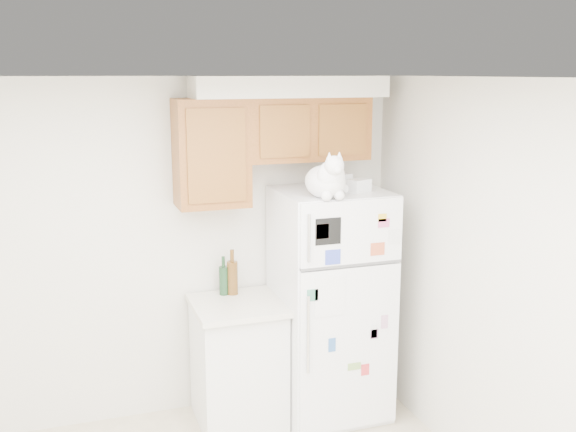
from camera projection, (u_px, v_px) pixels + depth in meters
name	position (u px, v px, depth m)	size (l,w,h in m)	color
room_shell	(206.00, 258.00, 3.16)	(3.84, 4.04, 2.52)	beige
refrigerator	(330.00, 304.00, 4.97)	(0.76, 0.78, 1.70)	white
base_counter	(238.00, 361.00, 4.90)	(0.64, 0.64, 0.92)	white
cat	(327.00, 180.00, 4.48)	(0.32, 0.47, 0.33)	white
storage_box_back	(338.00, 180.00, 4.92)	(0.18, 0.13, 0.10)	white
storage_box_front	(359.00, 186.00, 4.73)	(0.15, 0.11, 0.09)	white
bottle_green	(224.00, 276.00, 4.93)	(0.07, 0.07, 0.29)	#19381E
bottle_amber	(232.00, 272.00, 4.94)	(0.08, 0.08, 0.34)	#593814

